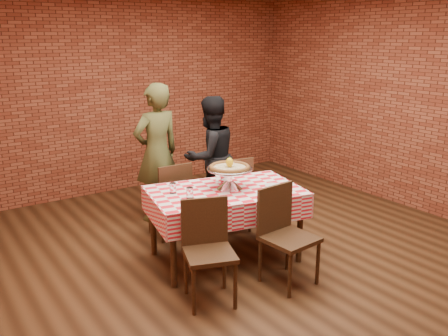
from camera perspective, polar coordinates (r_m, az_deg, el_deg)
The scene contains 19 objects.
ground at distance 5.13m, azimuth 3.23°, elevation -10.70°, with size 6.00×6.00×0.00m, color black.
back_wall at distance 7.25m, azimuth -11.38°, elevation 8.79°, with size 5.50×5.50×0.00m, color maroon.
table at distance 4.98m, azimuth 0.14°, elevation -6.78°, with size 1.50×0.90×0.75m, color #402815.
tablecloth at distance 4.89m, azimuth 0.14°, elevation -4.03°, with size 1.54×0.94×0.26m, color red, non-canonical shape.
pizza_stand at distance 4.86m, azimuth 0.67°, elevation -1.24°, with size 0.48×0.48×0.21m, color silver, non-canonical shape.
pizza at distance 4.82m, azimuth 0.67°, elevation 0.04°, with size 0.41×0.41×0.03m, color #C6B687.
lemon at distance 4.81m, azimuth 0.67°, elevation 0.68°, with size 0.08×0.08×0.10m, color yellow.
water_glass_left at distance 4.59m, azimuth -4.10°, elevation -2.97°, with size 0.07×0.07×0.11m, color white.
water_glass_right at distance 4.75m, azimuth -6.12°, elevation -2.41°, with size 0.07×0.07×0.11m, color white.
side_plate at distance 4.98m, azimuth 5.85°, elevation -2.10°, with size 0.17×0.17×0.01m, color white.
sweetener_packet_a at distance 4.92m, azimuth 6.64°, elevation -2.37°, with size 0.05×0.04×0.01m, color white.
sweetener_packet_b at distance 5.00m, azimuth 7.35°, elevation -2.10°, with size 0.05×0.04×0.01m, color white.
condiment_caddy at distance 5.10m, azimuth -0.25°, elevation -0.80°, with size 0.10×0.08×0.15m, color silver.
chair_near_left at distance 4.18m, azimuth -1.73°, elevation -10.25°, with size 0.42×0.42×0.90m, color #402815, non-canonical shape.
chair_near_right at distance 4.50m, azimuth 7.85°, elevation -8.24°, with size 0.44×0.44×0.92m, color #402815, non-canonical shape.
chair_far_left at distance 5.57m, azimuth -6.57°, elevation -3.65°, with size 0.41×0.41×0.89m, color #402815, non-canonical shape.
chair_far_right at distance 5.70m, azimuth 0.61°, elevation -2.95°, with size 0.43×0.43×0.91m, color #402815, non-canonical shape.
diner_olive at distance 5.97m, azimuth -8.02°, elevation 1.80°, with size 0.63×0.41×1.73m, color #484924.
diner_black at distance 6.09m, azimuth -1.63°, elevation 1.36°, with size 0.75×0.59×1.55m, color black.
Camera 1 is at (-2.83, -3.62, 2.27)m, focal length 38.29 mm.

